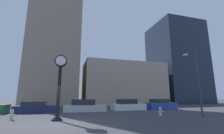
{
  "coord_description": "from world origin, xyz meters",
  "views": [
    {
      "loc": [
        0.34,
        -10.49,
        1.66
      ],
      "look_at": [
        6.51,
        10.8,
        6.1
      ],
      "focal_mm": 24.0,
      "sensor_mm": 36.0,
      "label": 1
    }
  ],
  "objects_px": {
    "fire_hydrant_near": "(160,111)",
    "car_white": "(128,105)",
    "car_blue": "(161,105)",
    "street_clock": "(60,79)",
    "car_navy": "(36,108)",
    "car_silver": "(85,106)",
    "fire_hydrant_far": "(12,114)",
    "street_lamp_right": "(194,71)"
  },
  "relations": [
    {
      "from": "car_blue",
      "to": "fire_hydrant_far",
      "type": "xyz_separation_m",
      "value": [
        -16.37,
        -5.54,
        -0.2
      ]
    },
    {
      "from": "car_blue",
      "to": "fire_hydrant_far",
      "type": "distance_m",
      "value": 17.28
    },
    {
      "from": "car_silver",
      "to": "fire_hydrant_far",
      "type": "xyz_separation_m",
      "value": [
        -5.85,
        -5.06,
        -0.18
      ]
    },
    {
      "from": "car_silver",
      "to": "fire_hydrant_far",
      "type": "relative_size",
      "value": 6.3
    },
    {
      "from": "car_silver",
      "to": "car_white",
      "type": "relative_size",
      "value": 1.13
    },
    {
      "from": "car_silver",
      "to": "car_blue",
      "type": "bearing_deg",
      "value": 5.56
    },
    {
      "from": "car_navy",
      "to": "fire_hydrant_far",
      "type": "bearing_deg",
      "value": -97.16
    },
    {
      "from": "street_clock",
      "to": "car_white",
      "type": "relative_size",
      "value": 1.14
    },
    {
      "from": "car_navy",
      "to": "car_silver",
      "type": "bearing_deg",
      "value": 0.03
    },
    {
      "from": "car_blue",
      "to": "street_clock",
      "type": "bearing_deg",
      "value": -153.29
    },
    {
      "from": "car_navy",
      "to": "car_white",
      "type": "bearing_deg",
      "value": 2.93
    },
    {
      "from": "car_navy",
      "to": "street_clock",
      "type": "bearing_deg",
      "value": -67.69
    },
    {
      "from": "fire_hydrant_far",
      "to": "car_silver",
      "type": "bearing_deg",
      "value": 40.82
    },
    {
      "from": "fire_hydrant_near",
      "to": "car_white",
      "type": "bearing_deg",
      "value": 94.07
    },
    {
      "from": "car_silver",
      "to": "fire_hydrant_near",
      "type": "xyz_separation_m",
      "value": [
        6.11,
        -6.06,
        -0.17
      ]
    },
    {
      "from": "car_white",
      "to": "street_lamp_right",
      "type": "height_order",
      "value": "street_lamp_right"
    },
    {
      "from": "car_white",
      "to": "fire_hydrant_near",
      "type": "bearing_deg",
      "value": -85.08
    },
    {
      "from": "car_white",
      "to": "car_blue",
      "type": "distance_m",
      "value": 4.88
    },
    {
      "from": "car_blue",
      "to": "street_lamp_right",
      "type": "xyz_separation_m",
      "value": [
        -1.69,
        -8.03,
        3.35
      ]
    },
    {
      "from": "street_clock",
      "to": "car_white",
      "type": "bearing_deg",
      "value": 39.89
    },
    {
      "from": "street_clock",
      "to": "fire_hydrant_near",
      "type": "xyz_separation_m",
      "value": [
        8.72,
        0.31,
        -2.55
      ]
    },
    {
      "from": "fire_hydrant_far",
      "to": "street_lamp_right",
      "type": "height_order",
      "value": "street_lamp_right"
    },
    {
      "from": "car_navy",
      "to": "car_blue",
      "type": "relative_size",
      "value": 1.05
    },
    {
      "from": "car_navy",
      "to": "car_blue",
      "type": "distance_m",
      "value": 15.72
    },
    {
      "from": "car_white",
      "to": "fire_hydrant_far",
      "type": "relative_size",
      "value": 5.6
    },
    {
      "from": "car_blue",
      "to": "car_white",
      "type": "bearing_deg",
      "value": 178.63
    },
    {
      "from": "fire_hydrant_far",
      "to": "street_lamp_right",
      "type": "bearing_deg",
      "value": -9.63
    },
    {
      "from": "street_clock",
      "to": "street_lamp_right",
      "type": "height_order",
      "value": "street_lamp_right"
    },
    {
      "from": "car_blue",
      "to": "street_lamp_right",
      "type": "height_order",
      "value": "street_lamp_right"
    },
    {
      "from": "street_clock",
      "to": "fire_hydrant_near",
      "type": "distance_m",
      "value": 9.09
    },
    {
      "from": "street_lamp_right",
      "to": "fire_hydrant_far",
      "type": "bearing_deg",
      "value": 170.37
    },
    {
      "from": "car_silver",
      "to": "car_blue",
      "type": "distance_m",
      "value": 10.53
    },
    {
      "from": "car_silver",
      "to": "car_blue",
      "type": "height_order",
      "value": "car_blue"
    },
    {
      "from": "car_blue",
      "to": "street_lamp_right",
      "type": "relative_size",
      "value": 0.69
    },
    {
      "from": "car_silver",
      "to": "fire_hydrant_near",
      "type": "bearing_deg",
      "value": -41.8
    },
    {
      "from": "car_navy",
      "to": "street_lamp_right",
      "type": "height_order",
      "value": "street_lamp_right"
    },
    {
      "from": "car_silver",
      "to": "fire_hydrant_far",
      "type": "distance_m",
      "value": 7.74
    },
    {
      "from": "car_white",
      "to": "street_lamp_right",
      "type": "xyz_separation_m",
      "value": [
        3.18,
        -8.07,
        3.37
      ]
    },
    {
      "from": "car_white",
      "to": "car_navy",
      "type": "bearing_deg",
      "value": -176.48
    },
    {
      "from": "car_white",
      "to": "car_blue",
      "type": "relative_size",
      "value": 1.07
    },
    {
      "from": "fire_hydrant_near",
      "to": "fire_hydrant_far",
      "type": "relative_size",
      "value": 1.03
    },
    {
      "from": "fire_hydrant_far",
      "to": "street_lamp_right",
      "type": "distance_m",
      "value": 15.31
    }
  ]
}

